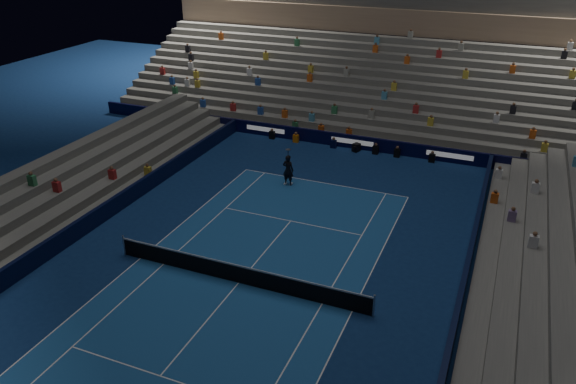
# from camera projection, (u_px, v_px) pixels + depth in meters

# --- Properties ---
(ground) EXTENTS (90.00, 90.00, 0.00)m
(ground) POSITION_uv_depth(u_px,v_px,m) (239.00, 283.00, 25.98)
(ground) COLOR navy
(ground) RESTS_ON ground
(court_surface) EXTENTS (10.97, 23.77, 0.01)m
(court_surface) POSITION_uv_depth(u_px,v_px,m) (239.00, 283.00, 25.97)
(court_surface) COLOR #194C8E
(court_surface) RESTS_ON ground
(sponsor_barrier_far) EXTENTS (44.00, 0.25, 1.00)m
(sponsor_barrier_far) POSITION_uv_depth(u_px,v_px,m) (353.00, 142.00, 41.13)
(sponsor_barrier_far) COLOR black
(sponsor_barrier_far) RESTS_ON ground
(sponsor_barrier_east) EXTENTS (0.25, 37.00, 1.00)m
(sponsor_barrier_east) POSITION_uv_depth(u_px,v_px,m) (454.00, 326.00, 22.43)
(sponsor_barrier_east) COLOR black
(sponsor_barrier_east) RESTS_ON ground
(sponsor_barrier_west) EXTENTS (0.25, 37.00, 1.00)m
(sponsor_barrier_west) POSITION_uv_depth(u_px,v_px,m) (72.00, 233.00, 29.09)
(sponsor_barrier_west) COLOR black
(sponsor_barrier_west) RESTS_ON ground
(grandstand_main) EXTENTS (44.00, 15.20, 11.20)m
(grandstand_main) POSITION_uv_depth(u_px,v_px,m) (386.00, 74.00, 47.67)
(grandstand_main) COLOR #60605C
(grandstand_main) RESTS_ON ground
(grandstand_east) EXTENTS (5.00, 37.00, 2.50)m
(grandstand_east) POSITION_uv_depth(u_px,v_px,m) (550.00, 341.00, 21.06)
(grandstand_east) COLOR slate
(grandstand_east) RESTS_ON ground
(grandstand_west) EXTENTS (5.00, 37.00, 2.50)m
(grandstand_west) POSITION_uv_depth(u_px,v_px,m) (20.00, 214.00, 30.09)
(grandstand_west) COLOR #62625D
(grandstand_west) RESTS_ON ground
(tennis_net) EXTENTS (12.90, 0.10, 1.10)m
(tennis_net) POSITION_uv_depth(u_px,v_px,m) (238.00, 274.00, 25.76)
(tennis_net) COLOR #B2B2B7
(tennis_net) RESTS_ON ground
(tennis_player) EXTENTS (0.77, 0.53, 2.01)m
(tennis_player) POSITION_uv_depth(u_px,v_px,m) (288.00, 170.00, 35.20)
(tennis_player) COLOR black
(tennis_player) RESTS_ON ground
(broadcast_camera) EXTENTS (0.61, 0.97, 0.59)m
(broadcast_camera) POSITION_uv_depth(u_px,v_px,m) (356.00, 147.00, 40.62)
(broadcast_camera) COLOR black
(broadcast_camera) RESTS_ON ground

